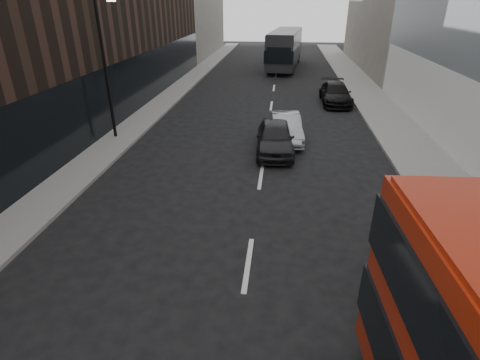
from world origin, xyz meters
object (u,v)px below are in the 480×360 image
(street_lamp, at_px, (106,60))
(grey_bus, at_px, (285,48))
(car_b, at_px, (286,128))
(car_a, at_px, (275,137))
(car_c, at_px, (336,94))

(street_lamp, height_order, grey_bus, street_lamp)
(car_b, bearing_deg, car_a, -112.27)
(car_a, height_order, car_c, car_a)
(car_b, bearing_deg, street_lamp, 179.19)
(grey_bus, distance_m, car_b, 23.71)
(street_lamp, xyz_separation_m, car_c, (12.84, 9.23, -3.45))
(grey_bus, bearing_deg, car_b, -83.79)
(grey_bus, height_order, car_a, grey_bus)
(car_a, relative_size, car_c, 0.90)
(street_lamp, bearing_deg, grey_bus, 69.80)
(street_lamp, height_order, car_a, street_lamp)
(car_b, bearing_deg, grey_bus, 84.47)
(street_lamp, relative_size, grey_bus, 0.57)
(grey_bus, distance_m, car_a, 25.52)
(street_lamp, xyz_separation_m, car_a, (8.72, -0.97, -3.41))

